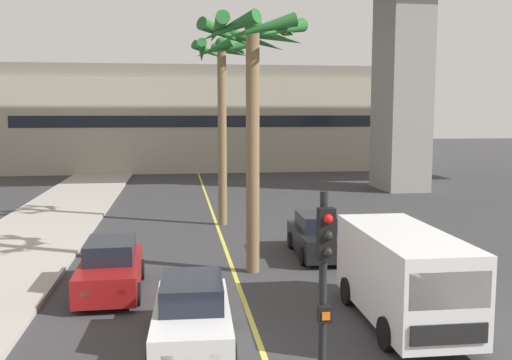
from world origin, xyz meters
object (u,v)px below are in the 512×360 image
object	(u,v)px
car_queue_third	(192,316)
palm_tree_mid_median	(222,83)
palm_tree_near_median	(253,68)
car_queue_second	(318,236)
delivery_van	(403,274)
car_queue_front	(111,269)
traffic_light_median_near	(324,292)

from	to	relation	value
car_queue_third	palm_tree_mid_median	distance (m)	15.54
palm_tree_mid_median	palm_tree_near_median	bearing A→B (deg)	-87.34
car_queue_third	palm_tree_mid_median	xyz separation A→B (m)	(1.82, 14.24, 5.95)
car_queue_second	delivery_van	distance (m)	7.13
car_queue_front	delivery_van	xyz separation A→B (m)	(7.61, -3.61, 0.57)
traffic_light_median_near	palm_tree_mid_median	world-z (taller)	palm_tree_mid_median
car_queue_front	car_queue_third	xyz separation A→B (m)	(2.29, -4.35, 0.00)
car_queue_third	palm_tree_mid_median	size ratio (longest dim) A/B	0.48
car_queue_second	palm_tree_near_median	world-z (taller)	palm_tree_near_median
palm_tree_near_median	palm_tree_mid_median	distance (m)	8.28
car_queue_second	palm_tree_near_median	size ratio (longest dim) A/B	0.49
traffic_light_median_near	car_queue_second	bearing A→B (deg)	76.28
car_queue_front	palm_tree_mid_median	distance (m)	12.25
delivery_van	palm_tree_mid_median	bearing A→B (deg)	104.53
car_queue_front	traffic_light_median_near	xyz separation A→B (m)	(4.11, -9.12, 1.99)
car_queue_front	traffic_light_median_near	bearing A→B (deg)	-65.73
delivery_van	traffic_light_median_near	bearing A→B (deg)	-122.39
traffic_light_median_near	palm_tree_mid_median	xyz separation A→B (m)	(-0.01, 19.01, 3.95)
delivery_van	traffic_light_median_near	distance (m)	6.68
car_queue_second	car_queue_third	distance (m)	9.25
delivery_van	traffic_light_median_near	size ratio (longest dim) A/B	1.26
car_queue_second	car_queue_front	bearing A→B (deg)	-154.10
car_queue_second	car_queue_third	world-z (taller)	same
delivery_van	car_queue_third	bearing A→B (deg)	-172.05
car_queue_front	palm_tree_mid_median	world-z (taller)	palm_tree_mid_median
car_queue_front	car_queue_third	distance (m)	4.92
car_queue_second	palm_tree_near_median	distance (m)	6.86
car_queue_second	palm_tree_mid_median	world-z (taller)	palm_tree_mid_median
car_queue_second	traffic_light_median_near	size ratio (longest dim) A/B	0.99
car_queue_third	delivery_van	distance (m)	5.40
car_queue_front	delivery_van	world-z (taller)	delivery_van
car_queue_second	car_queue_third	size ratio (longest dim) A/B	1.00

